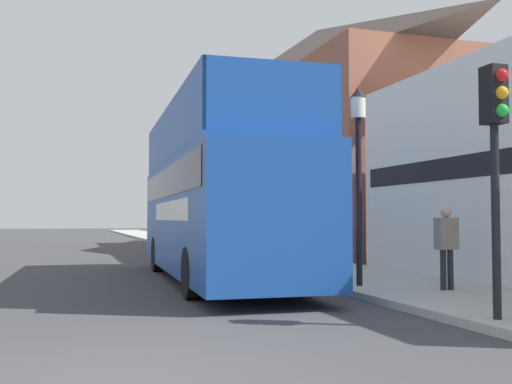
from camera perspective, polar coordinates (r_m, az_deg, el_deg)
name	(u,v)px	position (r m, az deg, el deg)	size (l,w,h in m)	color
ground_plane	(75,256)	(26.79, -16.84, -5.81)	(144.00, 144.00, 0.00)	#3D3D3F
sidewalk	(246,255)	(24.86, -0.92, -6.02)	(3.44, 108.00, 0.14)	#ADAAA3
brick_terrace_rear	(318,139)	(29.85, 5.93, 5.01)	(6.00, 18.70, 10.99)	#935642
tour_bus	(216,205)	(15.19, -3.82, -1.23)	(2.99, 10.70, 4.35)	#19479E
parked_car_ahead_of_bus	(185,242)	(23.07, -6.80, -4.73)	(1.79, 4.13, 1.49)	#9E9EA3
pedestrian_second	(446,240)	(12.74, 17.68, -4.34)	(0.44, 0.24, 1.68)	#232328
traffic_signal	(495,133)	(9.34, 21.84, 5.28)	(0.28, 0.42, 3.66)	black
lamp_post_nearest	(358,147)	(13.18, 9.73, 4.24)	(0.35, 0.35, 4.29)	black
lamp_post_second	(253,163)	(19.79, -0.28, 2.75)	(0.35, 0.35, 4.74)	black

